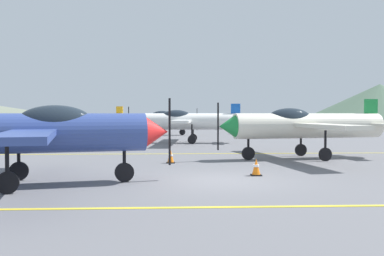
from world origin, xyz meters
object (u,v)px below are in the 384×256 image
at_px(traffic_cone_front, 256,167).
at_px(traffic_cone_side, 171,156).
at_px(airplane_near, 32,132).
at_px(airplane_mid, 302,125).
at_px(airplane_far, 185,121).
at_px(airplane_back, 155,119).
at_px(car_sedan, 257,126).

relative_size(traffic_cone_front, traffic_cone_side, 1.00).
distance_m(airplane_near, airplane_mid, 12.50).
xyz_separation_m(airplane_far, airplane_back, (-2.62, 11.35, 0.00)).
height_order(airplane_back, traffic_cone_front, airplane_back).
xyz_separation_m(airplane_back, traffic_cone_front, (4.58, -27.73, -1.32)).
xyz_separation_m(car_sedan, traffic_cone_side, (-8.94, -25.56, -0.56)).
bearing_deg(airplane_far, airplane_mid, -64.64).
relative_size(car_sedan, traffic_cone_side, 7.74).
distance_m(airplane_far, airplane_back, 11.65).
bearing_deg(airplane_mid, airplane_back, 109.32).
distance_m(airplane_near, airplane_far, 18.81).
height_order(airplane_near, car_sedan, airplane_near).
xyz_separation_m(airplane_mid, airplane_far, (-5.23, 11.03, 0.00)).
bearing_deg(airplane_back, airplane_near, -94.76).
bearing_deg(airplane_near, traffic_cone_side, 53.90).
bearing_deg(traffic_cone_side, car_sedan, 70.73).
relative_size(airplane_far, airplane_back, 1.00).
distance_m(airplane_mid, airplane_far, 12.21).
distance_m(airplane_far, traffic_cone_front, 16.54).
height_order(airplane_near, airplane_far, same).
xyz_separation_m(airplane_near, traffic_cone_side, (4.06, 5.57, -1.32)).
relative_size(airplane_near, traffic_cone_front, 16.12).
relative_size(airplane_far, traffic_cone_side, 16.19).
bearing_deg(airplane_near, car_sedan, 67.34).
bearing_deg(airplane_far, airplane_back, 102.99).
height_order(airplane_back, car_sedan, airplane_back).
xyz_separation_m(airplane_back, car_sedan, (10.54, 1.65, -0.76)).
xyz_separation_m(airplane_far, traffic_cone_front, (1.96, -16.37, -1.32)).
bearing_deg(airplane_far, traffic_cone_side, -94.61).
height_order(airplane_back, traffic_cone_side, airplane_back).
distance_m(airplane_near, traffic_cone_side, 7.02).
bearing_deg(traffic_cone_front, car_sedan, 78.53).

